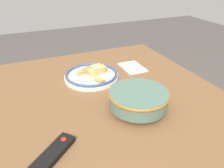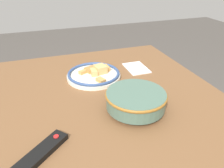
{
  "view_description": "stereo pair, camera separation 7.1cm",
  "coord_description": "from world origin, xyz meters",
  "views": [
    {
      "loc": [
        -0.76,
        0.31,
        1.22
      ],
      "look_at": [
        0.04,
        -0.03,
        0.74
      ],
      "focal_mm": 35.0,
      "sensor_mm": 36.0,
      "label": 1
    },
    {
      "loc": [
        -0.78,
        0.25,
        1.22
      ],
      "look_at": [
        0.04,
        -0.03,
        0.74
      ],
      "focal_mm": 35.0,
      "sensor_mm": 36.0,
      "label": 2
    }
  ],
  "objects": [
    {
      "name": "folded_napkin",
      "position": [
        0.24,
        -0.24,
        0.7
      ],
      "size": [
        0.16,
        0.11,
        0.01
      ],
      "color": "white",
      "rests_on": "dining_table"
    },
    {
      "name": "dining_table",
      "position": [
        0.0,
        0.0,
        0.62
      ],
      "size": [
        1.16,
        1.03,
        0.7
      ],
      "color": "brown",
      "rests_on": "ground_plane"
    },
    {
      "name": "tv_remote",
      "position": [
        -0.25,
        0.3,
        0.71
      ],
      "size": [
        0.17,
        0.18,
        0.02
      ],
      "rotation": [
        0.0,
        0.0,
        3.87
      ],
      "color": "black",
      "rests_on": "dining_table"
    },
    {
      "name": "noodle_bowl",
      "position": [
        -0.12,
        -0.08,
        0.75
      ],
      "size": [
        0.25,
        0.25,
        0.08
      ],
      "color": "#4C6B5B",
      "rests_on": "dining_table"
    },
    {
      "name": "food_plate",
      "position": [
        0.21,
        0.01,
        0.72
      ],
      "size": [
        0.28,
        0.28,
        0.06
      ],
      "color": "silver",
      "rests_on": "dining_table"
    }
  ]
}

